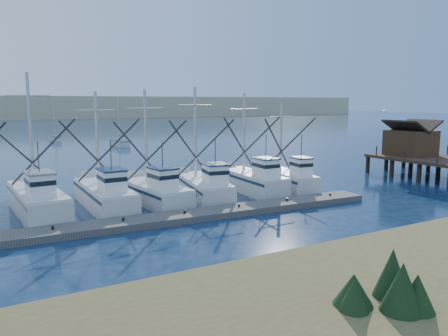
{
  "coord_description": "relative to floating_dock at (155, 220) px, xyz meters",
  "views": [
    {
      "loc": [
        -17.95,
        -18.44,
        7.58
      ],
      "look_at": [
        -3.23,
        8.0,
        2.97
      ],
      "focal_mm": 35.0,
      "sensor_mm": 36.0,
      "label": 1
    }
  ],
  "objects": [
    {
      "name": "shore_bank",
      "position": [
        0.83,
        -16.83,
        0.58
      ],
      "size": [
        40.0,
        10.0,
        1.6
      ],
      "primitive_type": "cube",
      "color": "#4C422D",
      "rests_on": "ground"
    },
    {
      "name": "trawler_fleet",
      "position": [
        -0.03,
        5.1,
        0.76
      ],
      "size": [
        30.98,
        9.15,
        9.55
      ],
      "color": "silver",
      "rests_on": "ground"
    },
    {
      "name": "ground",
      "position": [
        8.83,
        -6.83,
        -0.22
      ],
      "size": [
        500.0,
        500.0,
        0.0
      ],
      "primitive_type": "plane",
      "color": "#0C1C35",
      "rests_on": "ground"
    },
    {
      "name": "sailboat_far",
      "position": [
        3.44,
        64.85,
        0.28
      ],
      "size": [
        1.76,
        5.9,
        8.1
      ],
      "rotation": [
        0.0,
        0.0,
        -0.04
      ],
      "color": "silver",
      "rests_on": "ground"
    },
    {
      "name": "timber_pier",
      "position": [
        30.32,
        1.62,
        2.35
      ],
      "size": [
        7.0,
        20.0,
        8.0
      ],
      "color": "black",
      "rests_on": "ground"
    },
    {
      "name": "flying_gull",
      "position": [
        22.18,
        2.18,
        6.58
      ],
      "size": [
        1.2,
        0.22,
        0.22
      ],
      "color": "white",
      "rests_on": "ground"
    },
    {
      "name": "floating_dock",
      "position": [
        0.0,
        0.0,
        0.0
      ],
      "size": [
        32.54,
        3.44,
        0.43
      ],
      "primitive_type": "cube",
      "rotation": [
        0.0,
        0.0,
        -0.04
      ],
      "color": "#5D5753",
      "rests_on": "ground"
    },
    {
      "name": "dune_ridge",
      "position": [
        8.83,
        203.17,
        4.78
      ],
      "size": [
        360.0,
        60.0,
        10.0
      ],
      "primitive_type": "cube",
      "color": "tan",
      "rests_on": "ground"
    },
    {
      "name": "sailboat_near",
      "position": [
        11.65,
        49.05,
        0.28
      ],
      "size": [
        1.84,
        6.06,
        8.1
      ],
      "rotation": [
        0.0,
        0.0,
        0.01
      ],
      "color": "silver",
      "rests_on": "ground"
    }
  ]
}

